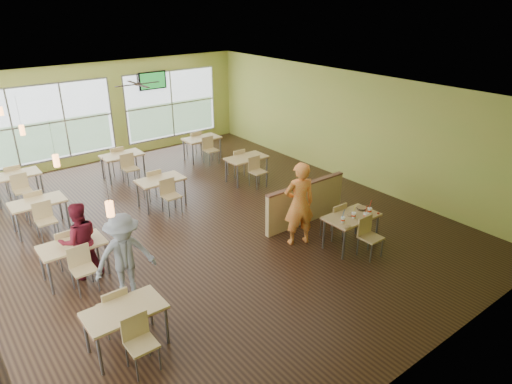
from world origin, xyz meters
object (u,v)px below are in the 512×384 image
Objects in this scene: half_wall_divider at (305,203)px; food_basket at (362,208)px; man_plaid at (299,204)px; main_table at (352,221)px.

food_basket is (0.41, -1.37, 0.26)m from half_wall_divider.
half_wall_divider is 9.99× the size of food_basket.
man_plaid is at bearing 148.70° from food_basket.
food_basket is at bearing 10.89° from main_table.
man_plaid is (-0.81, 0.82, 0.33)m from main_table.
man_plaid is at bearing 134.71° from main_table.
half_wall_divider reaches higher than food_basket.
man_plaid is (-0.81, -0.63, 0.44)m from half_wall_divider.
man_plaid is 1.44m from food_basket.
main_table is 6.33× the size of food_basket.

